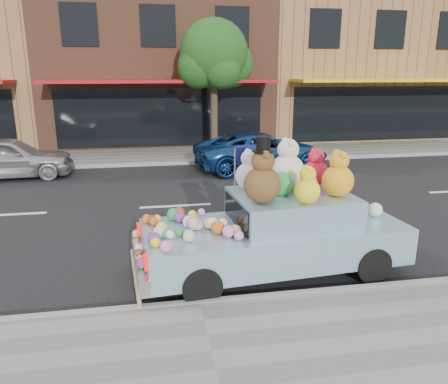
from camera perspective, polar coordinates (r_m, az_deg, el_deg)
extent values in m
plane|color=black|center=(11.10, -6.34, -1.84)|extent=(120.00, 120.00, 0.00)
cube|color=gray|center=(5.26, -1.09, -22.65)|extent=(60.00, 3.00, 0.12)
cube|color=gray|center=(17.40, -7.82, 4.71)|extent=(60.00, 3.00, 0.12)
cube|color=gray|center=(6.49, -3.22, -14.47)|extent=(60.00, 0.12, 0.13)
cube|color=gray|center=(15.93, -7.58, 3.73)|extent=(60.00, 0.12, 0.13)
cube|color=brown|center=(22.59, -8.78, 15.94)|extent=(10.00, 8.00, 7.00)
cube|color=black|center=(18.67, -8.17, 9.60)|extent=(8.50, 0.06, 2.40)
cube|color=#AD0F18|center=(17.69, -8.25, 14.14)|extent=(9.00, 1.80, 0.12)
cube|color=black|center=(18.78, -18.40, 20.04)|extent=(1.40, 0.06, 1.60)
cube|color=black|center=(18.64, -8.62, 20.66)|extent=(1.40, 0.06, 1.60)
cube|color=black|center=(18.98, 1.09, 20.73)|extent=(1.40, 0.06, 1.60)
cube|color=#9A6940|center=(24.95, 15.76, 15.51)|extent=(10.00, 8.00, 7.00)
cube|color=black|center=(21.47, 19.97, 9.60)|extent=(8.50, 0.06, 2.40)
cube|color=yellow|center=(20.63, 21.59, 13.43)|extent=(9.00, 1.80, 0.12)
cube|color=black|center=(20.13, 13.07, 20.07)|extent=(1.40, 0.06, 1.60)
cube|color=black|center=(21.45, 20.91, 19.18)|extent=(1.40, 0.06, 1.60)
cylinder|color=#38281C|center=(17.36, -1.30, 9.97)|extent=(0.28, 0.28, 3.20)
sphere|color=#143F12|center=(17.29, -1.35, 17.64)|extent=(2.60, 2.60, 2.60)
sphere|color=#143F12|center=(17.69, 0.84, 16.30)|extent=(1.80, 1.80, 1.80)
sphere|color=#143F12|center=(17.00, -3.31, 15.97)|extent=(1.60, 1.60, 1.60)
sphere|color=#143F12|center=(16.72, -0.31, 15.66)|extent=(1.40, 1.40, 1.40)
sphere|color=#143F12|center=(17.83, -2.64, 16.61)|extent=(1.60, 1.60, 1.60)
imported|color=#B3B2B7|center=(15.35, -26.49, 4.06)|extent=(4.02, 1.85, 1.34)
imported|color=navy|center=(15.11, 4.94, 5.38)|extent=(4.84, 2.74, 1.27)
cylinder|color=black|center=(7.49, 18.79, -8.99)|extent=(0.61, 0.25, 0.60)
cylinder|color=black|center=(8.72, 13.22, -5.02)|extent=(0.61, 0.25, 0.60)
cylinder|color=black|center=(6.48, -2.94, -12.14)|extent=(0.61, 0.25, 0.60)
cylinder|color=black|center=(7.87, -5.29, -6.97)|extent=(0.61, 0.25, 0.60)
cube|color=#88B6CB|center=(7.42, 6.48, -6.36)|extent=(4.42, 2.04, 0.60)
cube|color=#88B6CB|center=(7.34, 8.80, -2.12)|extent=(2.02, 1.65, 0.50)
cube|color=silver|center=(7.04, -10.91, -9.14)|extent=(0.30, 1.79, 0.26)
cube|color=red|center=(6.29, -10.15, -9.00)|extent=(0.08, 0.28, 0.16)
cube|color=red|center=(7.55, -11.03, -4.78)|extent=(0.08, 0.28, 0.16)
cube|color=black|center=(7.03, 1.66, -2.75)|extent=(0.15, 1.30, 0.40)
sphere|color=#543818|center=(6.65, 5.02, 0.93)|extent=(0.57, 0.57, 0.57)
sphere|color=#543818|center=(6.56, 5.10, 4.04)|extent=(0.35, 0.35, 0.35)
sphere|color=#543818|center=(6.42, 5.41, 4.83)|extent=(0.13, 0.13, 0.13)
sphere|color=#543818|center=(6.66, 4.85, 5.23)|extent=(0.13, 0.13, 0.13)
cylinder|color=black|center=(6.54, 5.13, 5.34)|extent=(0.34, 0.34, 0.02)
cylinder|color=black|center=(6.52, 5.15, 6.29)|extent=(0.21, 0.21, 0.22)
sphere|color=beige|center=(7.53, 8.27, 2.66)|extent=(0.59, 0.59, 0.59)
sphere|color=beige|center=(7.45, 8.38, 5.51)|extent=(0.37, 0.37, 0.37)
sphere|color=beige|center=(7.31, 8.74, 6.26)|extent=(0.14, 0.14, 0.14)
sphere|color=beige|center=(7.55, 8.12, 6.58)|extent=(0.14, 0.14, 0.14)
sphere|color=orange|center=(7.23, 14.64, 1.43)|extent=(0.51, 0.51, 0.51)
sphere|color=orange|center=(7.16, 14.82, 3.98)|extent=(0.32, 0.32, 0.32)
sphere|color=orange|center=(7.04, 15.25, 4.61)|extent=(0.12, 0.12, 0.12)
sphere|color=orange|center=(7.24, 14.51, 4.95)|extent=(0.12, 0.12, 0.12)
sphere|color=red|center=(7.81, 11.84, 2.46)|extent=(0.46, 0.46, 0.46)
sphere|color=red|center=(7.75, 11.96, 4.58)|extent=(0.28, 0.28, 0.28)
sphere|color=red|center=(7.65, 12.27, 5.12)|extent=(0.11, 0.11, 0.11)
sphere|color=red|center=(7.83, 11.73, 5.39)|extent=(0.11, 0.11, 0.11)
sphere|color=white|center=(7.41, 3.31, 2.10)|extent=(0.47, 0.47, 0.47)
sphere|color=white|center=(7.34, 3.35, 4.41)|extent=(0.29, 0.29, 0.29)
sphere|color=white|center=(7.23, 3.55, 4.99)|extent=(0.11, 0.11, 0.11)
sphere|color=white|center=(7.42, 3.18, 5.28)|extent=(0.11, 0.11, 0.11)
sphere|color=yellow|center=(6.74, 10.79, 0.16)|extent=(0.40, 0.40, 0.40)
sphere|color=yellow|center=(6.67, 10.91, 2.29)|extent=(0.25, 0.25, 0.25)
sphere|color=yellow|center=(6.58, 11.21, 2.80)|extent=(0.09, 0.09, 0.09)
sphere|color=yellow|center=(6.73, 10.68, 3.13)|extent=(0.09, 0.09, 0.09)
sphere|color=#227F3A|center=(7.15, 7.47, 1.03)|extent=(0.40, 0.40, 0.40)
sphere|color=pink|center=(7.40, 10.91, 1.14)|extent=(0.32, 0.32, 0.32)
sphere|color=#227F3A|center=(6.76, -5.81, -5.27)|extent=(0.13, 0.13, 0.13)
sphere|color=#732A82|center=(7.35, -5.82, -3.28)|extent=(0.19, 0.19, 0.19)
sphere|color=#C55012|center=(7.26, -9.12, -3.82)|extent=(0.14, 0.14, 0.14)
sphere|color=#C55012|center=(7.38, -10.08, -3.48)|extent=(0.16, 0.16, 0.16)
sphere|color=#227F3A|center=(6.71, -7.77, -5.46)|extent=(0.13, 0.13, 0.13)
sphere|color=yellow|center=(7.41, -8.73, -3.45)|extent=(0.13, 0.13, 0.13)
sphere|color=silver|center=(7.11, -4.65, -3.88)|extent=(0.19, 0.19, 0.19)
sphere|color=pink|center=(7.67, -2.98, -2.63)|extent=(0.13, 0.13, 0.13)
sphere|color=pink|center=(6.20, -7.55, -7.07)|extent=(0.18, 0.18, 0.18)
sphere|color=beige|center=(6.53, -4.58, -5.73)|extent=(0.18, 0.18, 0.18)
sphere|color=#227F3A|center=(7.46, -6.64, -2.91)|extent=(0.22, 0.22, 0.22)
sphere|color=yellow|center=(6.39, -8.92, -6.53)|extent=(0.15, 0.15, 0.15)
sphere|color=red|center=(7.60, -5.85, -2.64)|extent=(0.18, 0.18, 0.18)
sphere|color=beige|center=(6.74, -8.40, -5.13)|extent=(0.19, 0.19, 0.19)
sphere|color=yellow|center=(7.49, -4.16, -2.98)|extent=(0.16, 0.16, 0.16)
sphere|color=silver|center=(7.04, -0.18, -4.13)|extent=(0.17, 0.17, 0.17)
sphere|color=tan|center=(7.03, -1.98, -4.07)|extent=(0.19, 0.19, 0.19)
sphere|color=yellow|center=(6.92, -8.18, -4.60)|extent=(0.18, 0.18, 0.18)
sphere|color=#732A82|center=(6.46, -9.09, -6.09)|extent=(0.20, 0.20, 0.20)
sphere|color=tan|center=(6.74, 1.50, -5.03)|extent=(0.18, 0.18, 0.18)
sphere|color=pink|center=(6.68, 0.61, -5.15)|extent=(0.19, 0.19, 0.19)
sphere|color=silver|center=(7.00, -1.47, -4.13)|extent=(0.20, 0.20, 0.20)
sphere|color=#C55012|center=(7.20, 0.07, -3.83)|extent=(0.13, 0.13, 0.13)
sphere|color=brown|center=(7.32, -9.38, -3.61)|extent=(0.16, 0.16, 0.16)
sphere|color=silver|center=(6.68, -7.07, -5.54)|extent=(0.14, 0.14, 0.14)
sphere|color=silver|center=(7.02, -3.93, -4.05)|extent=(0.21, 0.21, 0.21)
sphere|color=pink|center=(7.37, -5.82, -3.34)|extent=(0.16, 0.16, 0.16)
sphere|color=pink|center=(6.98, -3.45, -4.33)|extent=(0.17, 0.17, 0.17)
sphere|color=pink|center=(6.57, 1.96, -5.70)|extent=(0.15, 0.15, 0.15)
sphere|color=#C55012|center=(6.81, -0.85, -4.66)|extent=(0.21, 0.21, 0.21)
sphere|color=#D8A88C|center=(6.96, -4.02, -4.09)|extent=(0.22, 0.22, 0.22)
sphere|color=tan|center=(7.70, -11.42, -5.35)|extent=(0.14, 0.14, 0.14)
sphere|color=brown|center=(6.86, -10.94, -7.93)|extent=(0.15, 0.15, 0.15)
sphere|color=silver|center=(7.11, -11.09, -7.16)|extent=(0.13, 0.13, 0.13)
sphere|color=#732A82|center=(6.54, -10.71, -9.16)|extent=(0.15, 0.15, 0.15)
sphere|color=#227F3A|center=(6.54, -10.70, -9.29)|extent=(0.12, 0.12, 0.12)
sphere|color=red|center=(6.61, -10.76, -8.94)|extent=(0.14, 0.14, 0.14)
sphere|color=tan|center=(6.70, -10.82, -8.63)|extent=(0.13, 0.13, 0.13)
sphere|color=silver|center=(8.04, 19.16, -2.20)|extent=(0.25, 0.25, 0.25)
sphere|color=#C55012|center=(8.48, 15.80, -0.99)|extent=(0.25, 0.25, 0.25)
sphere|color=silver|center=(8.54, 15.49, -1.17)|extent=(0.16, 0.16, 0.16)
sphere|color=beige|center=(8.41, 15.84, -1.11)|extent=(0.25, 0.25, 0.25)
sphere|color=red|center=(8.34, 14.39, -1.17)|extent=(0.25, 0.25, 0.25)
cylinder|color=#997A54|center=(6.39, -10.97, -14.25)|extent=(0.06, 0.06, 0.17)
sphere|color=#997A54|center=(6.34, -11.01, -13.51)|extent=(0.07, 0.07, 0.07)
cylinder|color=#997A54|center=(6.47, -11.03, -13.82)|extent=(0.06, 0.06, 0.17)
sphere|color=#997A54|center=(6.43, -11.08, -13.08)|extent=(0.07, 0.07, 0.07)
cylinder|color=#997A54|center=(6.56, -11.10, -13.40)|extent=(0.06, 0.06, 0.17)
sphere|color=#997A54|center=(6.51, -11.14, -12.67)|extent=(0.07, 0.07, 0.07)
cylinder|color=#997A54|center=(6.65, -11.16, -12.99)|extent=(0.06, 0.06, 0.17)
sphere|color=#997A54|center=(6.60, -11.20, -12.26)|extent=(0.07, 0.07, 0.07)
cylinder|color=#997A54|center=(6.74, -11.22, -12.59)|extent=(0.06, 0.06, 0.17)
sphere|color=#997A54|center=(6.69, -11.26, -11.87)|extent=(0.07, 0.07, 0.07)
cylinder|color=#997A54|center=(6.82, -11.28, -12.20)|extent=(0.06, 0.06, 0.17)
sphere|color=#997A54|center=(6.78, -11.32, -11.48)|extent=(0.07, 0.07, 0.07)
cylinder|color=#997A54|center=(6.91, -11.33, -11.82)|extent=(0.06, 0.06, 0.17)
sphere|color=#997A54|center=(6.87, -11.38, -11.11)|extent=(0.07, 0.07, 0.07)
cylinder|color=#997A54|center=(7.00, -11.39, -11.44)|extent=(0.06, 0.06, 0.17)
sphere|color=#997A54|center=(6.96, -11.43, -10.75)|extent=(0.07, 0.07, 0.07)
cylinder|color=#997A54|center=(7.09, -11.44, -11.08)|extent=(0.06, 0.06, 0.17)
sphere|color=#997A54|center=(7.05, -11.48, -10.39)|extent=(0.07, 0.07, 0.07)
cylinder|color=#997A54|center=(7.18, -11.49, -10.73)|extent=(0.06, 0.06, 0.17)
sphere|color=#997A54|center=(7.14, -11.53, -10.05)|extent=(0.07, 0.07, 0.07)
cylinder|color=#997A54|center=(7.27, -11.54, -10.39)|extent=(0.06, 0.06, 0.17)
sphere|color=#997A54|center=(7.23, -11.58, -9.71)|extent=(0.07, 0.07, 0.07)
cylinder|color=#997A54|center=(7.36, -11.59, -10.05)|extent=(0.06, 0.06, 0.17)
sphere|color=#997A54|center=(7.32, -11.63, -9.38)|extent=(0.07, 0.07, 0.07)
cylinder|color=#997A54|center=(7.45, -11.64, -9.73)|extent=(0.06, 0.06, 0.17)
sphere|color=#997A54|center=(7.41, -11.68, -9.06)|extent=(0.07, 0.07, 0.07)
cylinder|color=#997A54|center=(7.54, -11.69, -9.41)|extent=(0.06, 0.06, 0.17)
sphere|color=#997A54|center=(7.50, -11.73, -8.75)|extent=(0.07, 0.07, 0.07)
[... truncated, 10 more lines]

